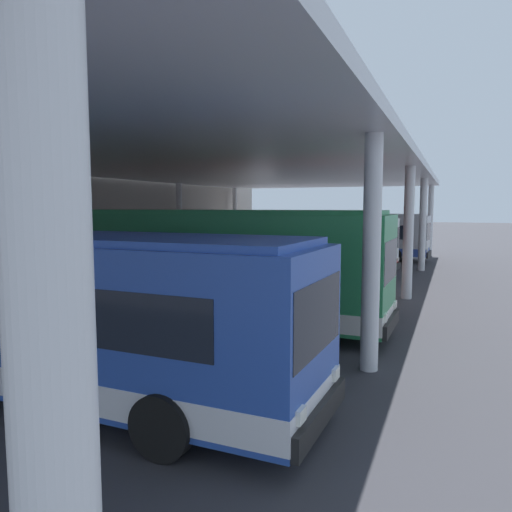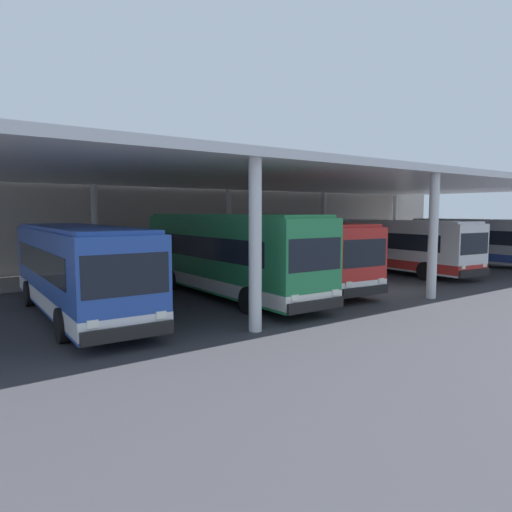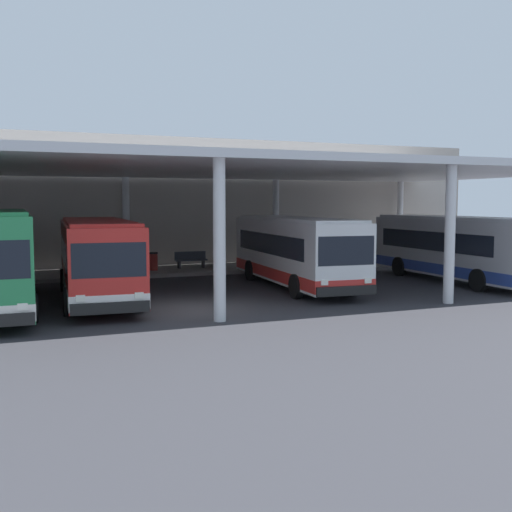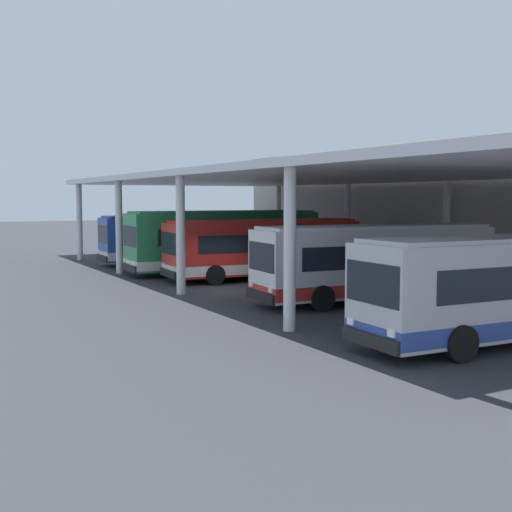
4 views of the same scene
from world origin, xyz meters
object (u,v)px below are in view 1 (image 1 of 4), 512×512
bus_second_bay (205,266)px  bus_middle_bay (240,259)px  bus_far_bay (299,243)px  banner_sign (33,250)px  bus_departing (350,235)px  bench_waiting (151,259)px  trash_bin (132,264)px  bus_nearest_bay (57,312)px

bus_second_bay → bus_middle_bay: (3.75, 0.48, -0.19)m
bus_far_bay → banner_sign: banner_sign is taller
bus_second_bay → bus_departing: size_ratio=1.07×
bench_waiting → trash_bin: trash_bin is taller
bus_departing → banner_sign: banner_sign is taller
bus_departing → bench_waiting: size_ratio=5.90×
bus_nearest_bay → bus_departing: size_ratio=1.00×
bus_middle_bay → bus_far_bay: (8.84, 0.36, 0.00)m
trash_bin → bus_middle_bay: bearing=-116.9°
bus_second_bay → trash_bin: (7.83, 8.52, -1.16)m
bus_second_bay → banner_sign: bus_second_bay is taller
bus_nearest_bay → trash_bin: size_ratio=10.82×
bus_middle_bay → bus_departing: size_ratio=1.00×
bus_nearest_bay → banner_sign: size_ratio=3.31×
trash_bin → banner_sign: banner_sign is taller
bus_middle_bay → bench_waiting: (6.29, 8.39, -0.99)m
bus_second_bay → bus_middle_bay: size_ratio=1.07×
bus_departing → bench_waiting: (-10.57, 9.26, -0.99)m
bus_far_bay → banner_sign: bearing=148.7°
bus_nearest_bay → bench_waiting: bus_nearest_bay is taller
trash_bin → banner_sign: 7.13m
banner_sign → bus_second_bay: bearing=-96.0°
bus_far_bay → banner_sign: size_ratio=3.34×
bus_second_bay → bench_waiting: bearing=41.4°
bus_far_bay → bench_waiting: bus_far_bay is taller
bus_middle_bay → banner_sign: banner_sign is taller
trash_bin → bus_second_bay: bearing=-132.6°
bus_far_bay → bus_nearest_bay: bearing=-177.1°
bus_nearest_bay → bus_middle_bay: (10.02, 0.60, 0.00)m
bus_far_bay → bus_departing: 8.12m
bench_waiting → bus_nearest_bay: bearing=-151.1°
bus_second_bay → bus_departing: 20.62m
bus_middle_bay → trash_bin: (4.08, 8.05, -0.98)m
bench_waiting → banner_sign: 9.34m
bus_second_bay → bus_far_bay: 12.62m
bus_second_bay → bus_middle_bay: bus_second_bay is taller
bus_nearest_bay → trash_bin: 16.56m
bus_nearest_bay → trash_bin: (14.09, 8.64, -0.98)m
bus_far_bay → bench_waiting: size_ratio=5.94×
bench_waiting → trash_bin: (-2.22, -0.34, 0.01)m
bus_far_bay → bench_waiting: (-2.54, 8.02, -0.99)m
bus_far_bay → trash_bin: bus_far_bay is taller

